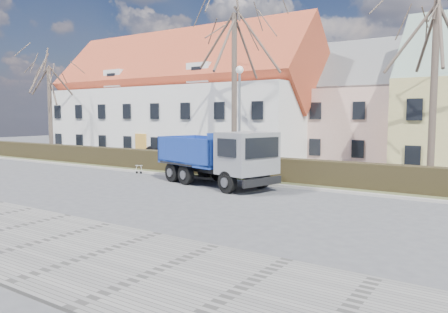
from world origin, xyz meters
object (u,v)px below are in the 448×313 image
Objects in this scene: dump_truck at (212,157)px; parked_car_a at (161,152)px; cart_frame at (136,169)px; streetlight at (239,121)px.

parked_car_a is at bearing 159.72° from dump_truck.
cart_frame is 0.18× the size of parked_car_a.
dump_truck is 6.85m from cart_frame.
dump_truck is 11.17× the size of cart_frame.
dump_truck is 13.88m from parked_car_a.
cart_frame is 8.57m from parked_car_a.
dump_truck is 4.29m from streetlight.
dump_truck reaches higher than cart_frame.
parked_car_a is at bearing 121.55° from cart_frame.
dump_truck is at bearing -126.03° from parked_car_a.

